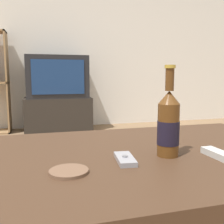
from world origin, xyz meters
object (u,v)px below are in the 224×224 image
object	(u,v)px
beer_bottle	(168,124)
cell_phone	(125,159)
tv_stand	(58,114)
television	(57,77)

from	to	relation	value
beer_bottle	cell_phone	size ratio (longest dim) A/B	2.37
tv_stand	beer_bottle	distance (m)	2.81
television	cell_phone	world-z (taller)	television
television	cell_phone	size ratio (longest dim) A/B	6.61
tv_stand	beer_bottle	size ratio (longest dim) A/B	3.08
television	beer_bottle	bearing A→B (deg)	-86.96
tv_stand	beer_bottle	bearing A→B (deg)	-86.96
beer_bottle	tv_stand	bearing A→B (deg)	93.04
television	tv_stand	bearing A→B (deg)	90.00
beer_bottle	cell_phone	xyz separation A→B (m)	(-0.14, -0.02, -0.09)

